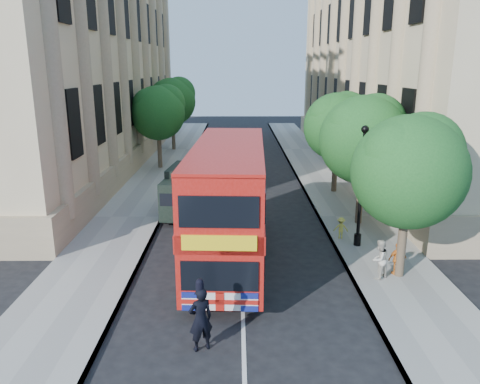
{
  "coord_description": "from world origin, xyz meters",
  "views": [
    {
      "loc": [
        -0.19,
        -12.82,
        7.62
      ],
      "look_at": [
        -0.05,
        6.75,
        2.3
      ],
      "focal_mm": 35.0,
      "sensor_mm": 36.0,
      "label": 1
    }
  ],
  "objects_px": {
    "double_decker_bus": "(229,199)",
    "lamp_post": "(361,192)",
    "police_constable": "(201,319)",
    "woman_pedestrian": "(379,259)",
    "box_van": "(186,193)"
  },
  "relations": [
    {
      "from": "double_decker_bus",
      "to": "lamp_post",
      "type": "bearing_deg",
      "value": 14.85
    },
    {
      "from": "double_decker_bus",
      "to": "police_constable",
      "type": "relative_size",
      "value": 5.38
    },
    {
      "from": "woman_pedestrian",
      "to": "lamp_post",
      "type": "bearing_deg",
      "value": -128.56
    },
    {
      "from": "lamp_post",
      "to": "police_constable",
      "type": "xyz_separation_m",
      "value": [
        -6.18,
        -7.44,
        -1.58
      ]
    },
    {
      "from": "double_decker_bus",
      "to": "woman_pedestrian",
      "type": "bearing_deg",
      "value": -17.98
    },
    {
      "from": "box_van",
      "to": "lamp_post",
      "type": "bearing_deg",
      "value": -24.6
    },
    {
      "from": "woman_pedestrian",
      "to": "box_van",
      "type": "bearing_deg",
      "value": -83.03
    },
    {
      "from": "police_constable",
      "to": "box_van",
      "type": "bearing_deg",
      "value": -106.53
    },
    {
      "from": "lamp_post",
      "to": "double_decker_bus",
      "type": "distance_m",
      "value": 5.63
    },
    {
      "from": "box_van",
      "to": "police_constable",
      "type": "bearing_deg",
      "value": -76.17
    },
    {
      "from": "lamp_post",
      "to": "woman_pedestrian",
      "type": "height_order",
      "value": "lamp_post"
    },
    {
      "from": "lamp_post",
      "to": "woman_pedestrian",
      "type": "distance_m",
      "value": 3.64
    },
    {
      "from": "lamp_post",
      "to": "box_van",
      "type": "height_order",
      "value": "lamp_post"
    },
    {
      "from": "box_van",
      "to": "double_decker_bus",
      "type": "bearing_deg",
      "value": -62.2
    },
    {
      "from": "lamp_post",
      "to": "woman_pedestrian",
      "type": "bearing_deg",
      "value": -90.81
    }
  ]
}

